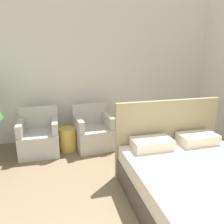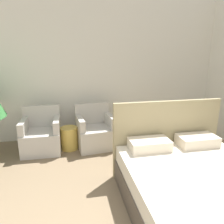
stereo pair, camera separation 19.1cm
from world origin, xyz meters
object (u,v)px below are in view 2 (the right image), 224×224
Objects in this scene: armchair_near_window_right at (95,134)px; side_table at (69,138)px; armchair_near_window_left at (42,137)px; bed at (201,193)px.

side_table is at bearing 172.95° from armchair_near_window_right.
armchair_near_window_left and armchair_near_window_right have the same top height.
side_table is (0.50, 0.00, -0.06)m from armchair_near_window_left.
armchair_near_window_right is at bearing 0.97° from armchair_near_window_left.
side_table is (-1.42, 2.07, -0.07)m from bed.
bed is 2.26m from armchair_near_window_right.
bed is 2.49× the size of armchair_near_window_left.
bed is at bearing -72.45° from armchair_near_window_right.
bed is 2.51m from side_table.
bed is at bearing -46.06° from armchair_near_window_left.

